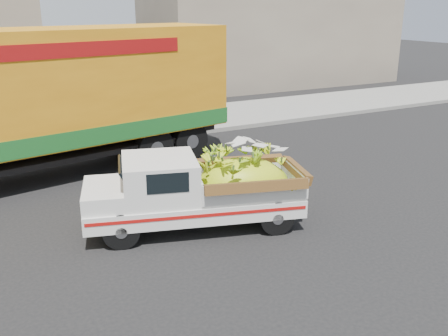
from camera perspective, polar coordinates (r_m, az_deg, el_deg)
ground at (r=9.56m, az=-12.22°, el=-9.36°), size 100.00×100.00×0.00m
curb at (r=16.28m, az=-19.49°, el=1.88°), size 60.00×0.25×0.15m
sidewalk at (r=18.30m, az=-20.56°, el=3.47°), size 60.00×4.00×0.14m
building_right at (r=29.41m, az=5.50°, el=15.47°), size 14.00×6.00×6.00m
pickup_truck at (r=10.11m, az=-1.60°, el=-2.34°), size 4.57×2.71×1.51m
semi_trailer at (r=13.34m, az=-23.56°, el=7.05°), size 12.08×4.62×3.80m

